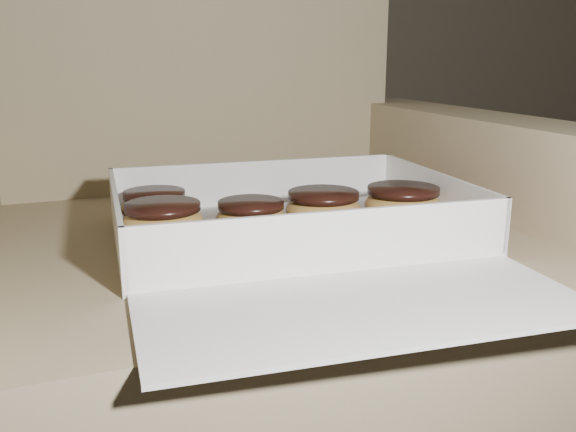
{
  "coord_description": "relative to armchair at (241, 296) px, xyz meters",
  "views": [
    {
      "loc": [
        -0.53,
        0.02,
        0.67
      ],
      "look_at": [
        -0.23,
        0.78,
        0.45
      ],
      "focal_mm": 40.0,
      "sensor_mm": 36.0,
      "label": 1
    }
  ],
  "objects": [
    {
      "name": "donut_a",
      "position": [
        0.08,
        -0.12,
        0.16
      ],
      "size": [
        0.1,
        0.1,
        0.05
      ],
      "color": "#BB8A41",
      "rests_on": "bakery_box"
    },
    {
      "name": "crumb_d",
      "position": [
        -0.18,
        -0.24,
        0.14
      ],
      "size": [
        0.01,
        0.01,
        0.0
      ],
      "primitive_type": "ellipsoid",
      "color": "black",
      "rests_on": "bakery_box"
    },
    {
      "name": "bakery_box",
      "position": [
        0.03,
        -0.16,
        0.14
      ],
      "size": [
        0.49,
        0.56,
        0.08
      ],
      "rotation": [
        0.0,
        0.0,
        -0.08
      ],
      "color": "white",
      "rests_on": "armchair"
    },
    {
      "name": "crumb_a",
      "position": [
        0.06,
        -0.13,
        0.14
      ],
      "size": [
        0.01,
        0.01,
        0.0
      ],
      "primitive_type": "ellipsoid",
      "color": "black",
      "rests_on": "bakery_box"
    },
    {
      "name": "donut_e",
      "position": [
        -0.02,
        -0.12,
        0.16
      ],
      "size": [
        0.09,
        0.09,
        0.05
      ],
      "color": "#BB8A41",
      "rests_on": "bakery_box"
    },
    {
      "name": "donut_d",
      "position": [
        0.19,
        -0.14,
        0.16
      ],
      "size": [
        0.11,
        0.11,
        0.05
      ],
      "color": "#BB8A41",
      "rests_on": "bakery_box"
    },
    {
      "name": "armchair",
      "position": [
        0.0,
        0.0,
        0.0
      ],
      "size": [
        0.91,
        0.77,
        0.95
      ],
      "color": "#91845C",
      "rests_on": "floor"
    },
    {
      "name": "crumb_c",
      "position": [
        -0.01,
        -0.2,
        0.14
      ],
      "size": [
        0.01,
        0.01,
        0.0
      ],
      "primitive_type": "ellipsoid",
      "color": "black",
      "rests_on": "bakery_box"
    },
    {
      "name": "crumb_e",
      "position": [
        -0.13,
        -0.16,
        0.14
      ],
      "size": [
        0.01,
        0.01,
        0.0
      ],
      "primitive_type": "ellipsoid",
      "color": "black",
      "rests_on": "bakery_box"
    },
    {
      "name": "crumb_b",
      "position": [
        0.01,
        -0.2,
        0.14
      ],
      "size": [
        0.01,
        0.01,
        0.0
      ],
      "primitive_type": "ellipsoid",
      "color": "black",
      "rests_on": "bakery_box"
    },
    {
      "name": "donut_b",
      "position": [
        -0.13,
        -0.11,
        0.16
      ],
      "size": [
        0.1,
        0.1,
        0.05
      ],
      "color": "#BB8A41",
      "rests_on": "bakery_box"
    },
    {
      "name": "donut_c",
      "position": [
        -0.13,
        -0.01,
        0.16
      ],
      "size": [
        0.09,
        0.09,
        0.05
      ],
      "color": "#BB8A41",
      "rests_on": "bakery_box"
    }
  ]
}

